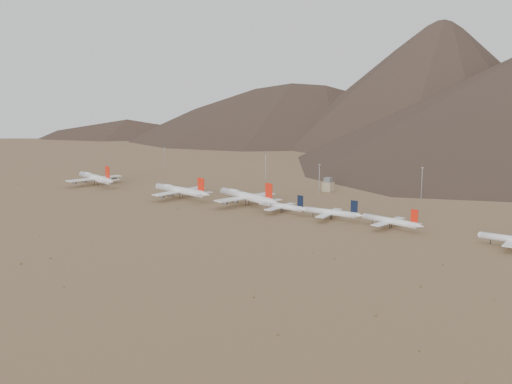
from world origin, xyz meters
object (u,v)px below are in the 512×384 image
Objects in this scene: widebody_east at (247,196)px; widebody_centre at (180,190)px; narrowbody_b at (332,212)px; control_tower at (328,185)px; widebody_west at (95,178)px; narrowbody_a at (282,206)px.

widebody_centre is at bearing -156.45° from widebody_east.
control_tower is at bearing 115.50° from narrowbody_b.
narrowbody_b is (135.36, 6.66, -1.85)m from widebody_centre.
widebody_west reaches higher than narrowbody_a.
narrowbody_b is (75.17, -2.85, -2.27)m from widebody_east.
narrowbody_a is at bearing 7.87° from widebody_centre.
narrowbody_a is (96.26, 4.43, -1.97)m from widebody_centre.
widebody_west is 0.98× the size of widebody_east.
narrowbody_a is 0.98× the size of narrowbody_b.
control_tower is (21.26, 88.78, -1.75)m from widebody_east.
widebody_east is at bearing 14.21° from widebody_centre.
widebody_west is 167.82m from widebody_east.
widebody_centre is 60.94m from widebody_east.
widebody_west is at bearing -152.51° from control_tower.
control_tower is at bearing 101.41° from narrowbody_a.
widebody_east is at bearing 16.45° from widebody_west.
widebody_centre is 0.96× the size of widebody_east.
widebody_west is at bearing -162.19° from widebody_east.
widebody_centre reaches higher than narrowbody_a.
widebody_west is at bearing -176.32° from narrowbody_a.
widebody_east is (60.19, 9.51, 0.42)m from widebody_centre.
widebody_east reaches higher than narrowbody_a.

